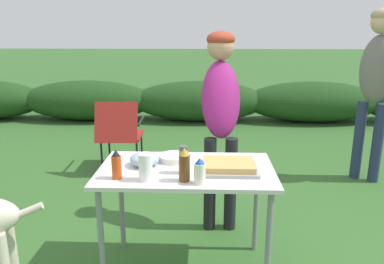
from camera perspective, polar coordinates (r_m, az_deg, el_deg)
shrub_hedge at (r=6.67m, az=1.08°, el=4.75°), size 14.40×0.90×0.71m
folding_table at (r=2.39m, az=-0.87°, el=-7.25°), size 1.10×0.64×0.74m
food_tray at (r=2.33m, az=5.59°, el=-5.25°), size 0.36×0.28×0.06m
plate_stack at (r=2.50m, az=-2.74°, el=-3.93°), size 0.20×0.20×0.04m
mixing_bowl at (r=2.42m, az=-7.22°, el=-4.11°), size 0.19×0.19×0.08m
paper_cup_stack at (r=2.17m, az=-7.07°, el=-5.34°), size 0.08×0.08×0.16m
hot_sauce_bottle at (r=2.22m, az=-11.44°, el=-4.93°), size 0.06×0.06×0.18m
beer_bottle at (r=2.14m, az=-1.21°, el=-5.09°), size 0.06×0.06×0.20m
spice_jar at (r=2.26m, az=-1.28°, el=-4.29°), size 0.06×0.06×0.17m
mayo_bottle at (r=2.11m, az=1.18°, el=-6.05°), size 0.07×0.07×0.15m
standing_person_in_olive_jacket at (r=2.96m, az=4.39°, el=4.24°), size 0.32×0.45×1.57m
standing_person_with_beanie at (r=4.27m, az=26.31°, el=7.90°), size 0.41×0.39×1.79m
camp_chair_green_behind_table at (r=4.32m, az=-10.97°, el=0.11°), size 0.50×0.61×0.83m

